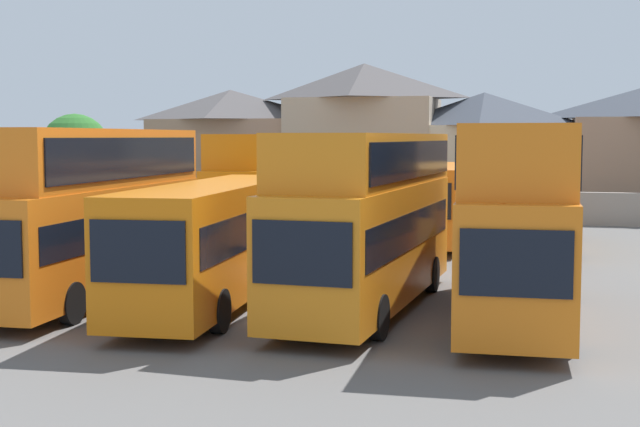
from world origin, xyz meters
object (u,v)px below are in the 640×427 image
bus_2 (217,235)px  tree_behind_wall (75,148)px  bus_7 (438,199)px  bus_6 (355,198)px  house_terrace_left (231,148)px  bus_3 (368,211)px  bus_8 (543,201)px  bus_1 (92,203)px  bus_5 (259,179)px  house_terrace_centre (364,136)px  house_terrace_right (484,152)px  bus_4 (515,211)px

bus_2 → tree_behind_wall: 28.86m
bus_7 → tree_behind_wall: (-22.02, 6.89, 2.14)m
bus_6 → house_terrace_left: (-12.02, 16.50, 2.07)m
bus_3 → house_terrace_left: size_ratio=1.11×
bus_8 → bus_1: bearing=-39.8°
bus_2 → house_terrace_left: bearing=-164.6°
bus_5 → house_terrace_centre: size_ratio=1.13×
bus_6 → bus_7: 3.79m
tree_behind_wall → house_terrace_left: bearing=56.6°
house_terrace_left → house_terrace_centre: size_ratio=1.05×
bus_1 → bus_2: bus_1 is taller
house_terrace_right → tree_behind_wall: size_ratio=1.45×
bus_3 → bus_8: (4.73, 15.40, -0.74)m
bus_1 → house_terrace_centre: size_ratio=1.18×
bus_6 → house_terrace_left: size_ratio=1.16×
bus_2 → bus_3: bus_3 is taller
bus_1 → bus_5: (-0.08, 16.19, -0.06)m
bus_4 → house_terrace_left: house_terrace_left is taller
bus_3 → bus_8: size_ratio=1.09×
bus_4 → bus_7: bearing=-168.4°
bus_5 → house_terrace_right: bearing=145.4°
house_terrace_right → bus_6: bearing=-106.4°
bus_6 → house_terrace_right: house_terrace_right is taller
bus_2 → bus_5: bearing=-169.9°
bus_1 → bus_4: 12.28m
bus_2 → bus_6: bus_2 is taller
bus_1 → bus_3: 8.30m
house_terrace_left → bus_4: bearing=-58.8°
bus_6 → house_terrace_right: 17.01m
bus_3 → bus_5: (-8.38, 15.97, 0.01)m
bus_4 → house_terrace_centre: house_terrace_centre is taller
bus_1 → bus_2: bearing=88.2°
bus_6 → bus_7: bus_7 is taller
bus_3 → bus_1: bearing=-84.7°
house_terrace_centre → bus_5: bearing=-96.8°
house_terrace_centre → tree_behind_wall: house_terrace_centre is taller
bus_7 → bus_3: bearing=-0.9°
house_terrace_left → house_terrace_right: house_terrace_left is taller
bus_4 → bus_8: (0.75, 15.77, -0.84)m
tree_behind_wall → bus_1: bearing=-59.3°
bus_4 → house_terrace_left: size_ratio=1.06×
bus_3 → tree_behind_wall: bearing=-132.2°
bus_4 → house_terrace_left: bearing=-150.6°
bus_3 → house_terrace_left: house_terrace_left is taller
bus_4 → bus_6: 17.69m
bus_8 → bus_2: bearing=-30.1°
bus_5 → bus_1: bearing=-3.3°
bus_3 → house_terrace_centre: (-6.48, 31.87, 2.07)m
bus_2 → bus_7: size_ratio=1.08×
bus_4 → bus_8: bus_4 is taller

